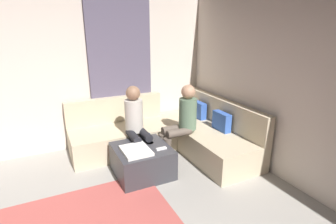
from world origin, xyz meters
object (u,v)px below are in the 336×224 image
object	(u,v)px
coffee_mug	(148,137)
person_on_couch_back	(182,119)
game_remote	(161,149)
person_on_couch_side	(136,122)
sectional_couch	(169,134)
ottoman	(142,161)

from	to	relation	value
coffee_mug	person_on_couch_back	distance (m)	0.61
game_remote	coffee_mug	bearing A→B (deg)	-174.29
person_on_couch_side	sectional_couch	bearing A→B (deg)	-167.01
sectional_couch	coffee_mug	xyz separation A→B (m)	(0.33, -0.53, 0.19)
ottoman	person_on_couch_side	bearing A→B (deg)	170.27
ottoman	person_on_couch_side	size ratio (longest dim) A/B	0.63
coffee_mug	sectional_couch	bearing A→B (deg)	122.10
sectional_couch	ottoman	size ratio (longest dim) A/B	3.36
ottoman	person_on_couch_back	world-z (taller)	person_on_couch_back
coffee_mug	person_on_couch_side	size ratio (longest dim) A/B	0.08
sectional_couch	person_on_couch_side	size ratio (longest dim) A/B	2.12
sectional_couch	coffee_mug	size ratio (longest dim) A/B	26.84
sectional_couch	game_remote	size ratio (longest dim) A/B	17.00
sectional_couch	coffee_mug	world-z (taller)	sectional_couch
person_on_couch_side	coffee_mug	bearing A→B (deg)	120.95
person_on_couch_side	ottoman	bearing A→B (deg)	80.27
game_remote	person_on_couch_back	distance (m)	0.71
ottoman	person_on_couch_side	world-z (taller)	person_on_couch_side
coffee_mug	person_on_couch_back	bearing A→B (deg)	88.97
sectional_couch	coffee_mug	bearing A→B (deg)	-57.90
ottoman	person_on_couch_back	size ratio (longest dim) A/B	0.63
ottoman	game_remote	world-z (taller)	game_remote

